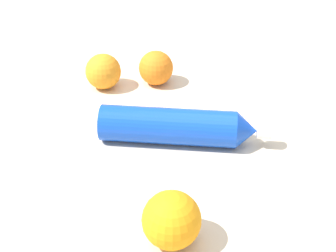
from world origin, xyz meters
The scene contains 5 objects.
ground_plane centered at (0.00, 0.00, 0.00)m, with size 2.40×2.40×0.00m, color beige.
water_bottle centered at (0.03, -0.04, 0.03)m, with size 0.22×0.27×0.07m.
orange_0 centered at (0.25, -0.12, 0.04)m, with size 0.07×0.07×0.07m, color orange.
orange_1 centered at (-0.17, 0.10, 0.04)m, with size 0.08×0.08×0.08m, color orange.
orange_2 centered at (0.30, -0.02, 0.04)m, with size 0.08×0.08×0.08m, color orange.
Camera 1 is at (-0.58, 0.36, 0.49)m, focal length 52.29 mm.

